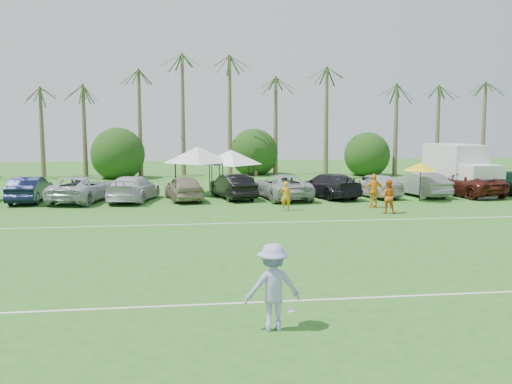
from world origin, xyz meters
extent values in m
plane|color=#2B641E|center=(0.00, 0.00, 0.00)|extent=(120.00, 120.00, 0.00)
cube|color=white|center=(0.00, 2.00, 0.01)|extent=(80.00, 0.10, 0.01)
cube|color=white|center=(0.00, 14.00, 0.01)|extent=(80.00, 0.10, 0.01)
cone|color=brown|center=(-12.00, 38.00, 5.00)|extent=(0.44, 0.44, 10.00)
cone|color=brown|center=(-8.00, 38.00, 5.50)|extent=(0.44, 0.44, 11.00)
cone|color=brown|center=(-4.00, 38.00, 4.00)|extent=(0.44, 0.44, 8.00)
cone|color=brown|center=(0.00, 38.00, 4.50)|extent=(0.44, 0.44, 9.00)
cone|color=brown|center=(4.00, 38.00, 5.00)|extent=(0.44, 0.44, 10.00)
cone|color=brown|center=(8.00, 38.00, 5.50)|extent=(0.44, 0.44, 11.00)
cone|color=brown|center=(13.00, 38.00, 4.00)|extent=(0.44, 0.44, 8.00)
cone|color=brown|center=(18.00, 38.00, 4.50)|extent=(0.44, 0.44, 9.00)
cone|color=brown|center=(23.00, 38.00, 5.00)|extent=(0.44, 0.44, 10.00)
cone|color=brown|center=(27.00, 38.00, 5.50)|extent=(0.44, 0.44, 11.00)
cylinder|color=brown|center=(-6.00, 39.00, 0.70)|extent=(0.30, 0.30, 1.40)
sphere|color=#16380F|center=(-6.00, 39.00, 1.80)|extent=(4.00, 4.00, 4.00)
cylinder|color=brown|center=(6.00, 39.00, 0.70)|extent=(0.30, 0.30, 1.40)
sphere|color=#16380F|center=(6.00, 39.00, 1.80)|extent=(4.00, 4.00, 4.00)
cylinder|color=brown|center=(16.00, 39.00, 0.70)|extent=(0.30, 0.30, 1.40)
sphere|color=#16380F|center=(16.00, 39.00, 1.80)|extent=(4.00, 4.00, 4.00)
imported|color=orange|center=(4.88, 17.62, 0.80)|extent=(0.61, 0.44, 1.59)
imported|color=#CE6316|center=(10.01, 15.95, 0.89)|extent=(1.05, 0.95, 1.77)
imported|color=orange|center=(9.97, 17.97, 0.95)|extent=(1.13, 0.51, 1.90)
cube|color=silver|center=(18.02, 24.55, 2.03)|extent=(2.78, 4.71, 2.47)
cube|color=silver|center=(18.24, 21.39, 1.04)|extent=(2.39, 1.93, 2.08)
cube|color=black|center=(18.29, 20.65, 0.74)|extent=(2.29, 0.45, 0.99)
cube|color=#E5590C|center=(19.26, 24.64, 1.58)|extent=(0.13, 1.58, 0.89)
cylinder|color=black|center=(17.24, 21.52, 0.45)|extent=(0.36, 0.91, 0.89)
cylinder|color=black|center=(19.21, 21.66, 0.45)|extent=(0.36, 0.91, 0.89)
cylinder|color=black|center=(16.95, 25.67, 0.45)|extent=(0.36, 0.91, 0.89)
cylinder|color=black|center=(18.92, 25.80, 0.45)|extent=(0.36, 0.91, 0.89)
cylinder|color=black|center=(-1.06, 23.63, 1.06)|extent=(0.06, 0.06, 2.12)
cylinder|color=black|center=(1.92, 23.63, 1.06)|extent=(0.06, 0.06, 2.12)
cylinder|color=black|center=(-1.06, 26.61, 1.06)|extent=(0.06, 0.06, 2.12)
cylinder|color=black|center=(1.92, 26.61, 1.06)|extent=(0.06, 0.06, 2.12)
pyramid|color=silver|center=(0.43, 25.12, 3.19)|extent=(4.59, 4.59, 1.06)
cylinder|color=black|center=(1.27, 24.24, 0.98)|extent=(0.06, 0.06, 1.96)
cylinder|color=black|center=(4.01, 24.24, 0.98)|extent=(0.06, 0.06, 1.96)
cylinder|color=black|center=(1.27, 26.97, 0.98)|extent=(0.06, 0.06, 1.96)
cylinder|color=black|center=(4.01, 26.97, 0.98)|extent=(0.06, 0.06, 1.96)
pyramid|color=white|center=(2.64, 25.61, 2.93)|extent=(4.22, 4.22, 0.98)
cylinder|color=black|center=(13.59, 20.10, 1.05)|extent=(0.05, 0.05, 2.10)
cone|color=yellow|center=(13.59, 20.10, 2.10)|extent=(2.10, 2.10, 0.48)
imported|color=#999AD9|center=(1.28, 0.01, 1.00)|extent=(1.35, 0.85, 2.01)
cylinder|color=white|center=(1.69, -0.10, 0.47)|extent=(0.27, 0.27, 0.03)
imported|color=black|center=(-9.68, 22.87, 0.77)|extent=(1.77, 4.74, 1.55)
imported|color=#A7ABB1|center=(-6.63, 22.62, 0.77)|extent=(3.82, 6.02, 1.55)
imported|color=silver|center=(-3.59, 22.54, 0.77)|extent=(3.31, 5.69, 1.55)
imported|color=gray|center=(-0.55, 22.48, 0.77)|extent=(2.61, 4.80, 1.55)
imported|color=black|center=(2.49, 22.84, 0.77)|extent=(2.73, 4.96, 1.55)
imported|color=#A2A3A6|center=(5.54, 22.32, 0.77)|extent=(3.28, 5.86, 1.55)
imported|color=black|center=(8.58, 22.62, 0.77)|extent=(3.71, 5.74, 1.55)
imported|color=silver|center=(11.62, 22.47, 0.77)|extent=(2.66, 4.81, 1.55)
imported|color=gray|center=(14.66, 22.42, 0.77)|extent=(2.48, 4.92, 1.55)
imported|color=#451811|center=(17.71, 22.28, 0.77)|extent=(3.62, 5.97, 1.55)
imported|color=black|center=(20.75, 22.81, 0.77)|extent=(3.96, 5.76, 1.55)
camera|label=1|loc=(-0.79, -12.45, 4.71)|focal=40.00mm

